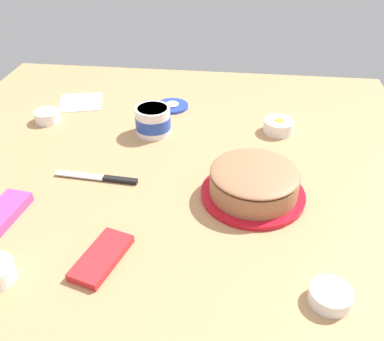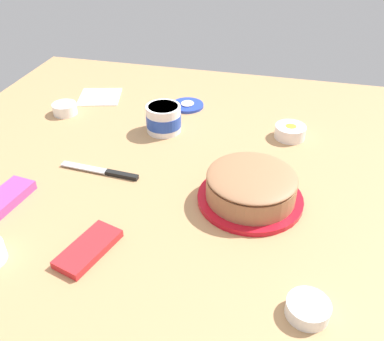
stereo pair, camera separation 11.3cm
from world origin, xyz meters
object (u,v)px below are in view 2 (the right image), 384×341
object	(u,v)px
sprinkle_bowl_green	(308,308)
candy_box_lower	(88,249)
sprinkle_bowl_pink	(65,109)
paper_napkin	(100,96)
candy_box_upper	(5,199)
spreading_knife	(106,172)
frosting_tub	(164,118)
frosting_tub_lid	(187,105)
sprinkle_bowl_yellow	(290,131)
frosted_cake	(251,188)

from	to	relation	value
sprinkle_bowl_green	candy_box_lower	bearing A→B (deg)	83.79
sprinkle_bowl_pink	paper_napkin	distance (m)	0.17
candy_box_lower	candy_box_upper	size ratio (longest dim) A/B	0.98
spreading_knife	sprinkle_bowl_green	bearing A→B (deg)	-121.47
candy_box_lower	paper_napkin	xyz separation A→B (m)	(0.75, 0.31, -0.01)
frosting_tub	spreading_knife	bearing A→B (deg)	162.39
frosting_tub_lid	candy_box_lower	distance (m)	0.75
frosting_tub_lid	paper_napkin	distance (m)	0.34
sprinkle_bowl_green	candy_box_lower	xyz separation A→B (m)	(0.05, 0.47, -0.01)
sprinkle_bowl_pink	candy_box_upper	world-z (taller)	sprinkle_bowl_pink
candy_box_lower	sprinkle_bowl_yellow	bearing A→B (deg)	-17.04
frosting_tub_lid	sprinkle_bowl_pink	bearing A→B (deg)	111.11
frosted_cake	sprinkle_bowl_pink	distance (m)	0.77
frosting_tub	sprinkle_bowl_green	distance (m)	0.77
candy_box_upper	paper_napkin	bearing A→B (deg)	9.81
candy_box_upper	frosting_tub_lid	bearing A→B (deg)	-18.62
frosting_tub	paper_napkin	size ratio (longest dim) A/B	0.76
sprinkle_bowl_green	sprinkle_bowl_yellow	bearing A→B (deg)	5.83
sprinkle_bowl_yellow	sprinkle_bowl_pink	size ratio (longest dim) A/B	1.16
sprinkle_bowl_pink	paper_napkin	xyz separation A→B (m)	(0.15, -0.06, -0.02)
candy_box_lower	frosted_cake	bearing A→B (deg)	-34.43
sprinkle_bowl_pink	frosted_cake	bearing A→B (deg)	-115.55
frosting_tub_lid	candy_box_upper	distance (m)	0.72
frosting_tub	sprinkle_bowl_yellow	xyz separation A→B (m)	(0.05, -0.40, -0.02)
sprinkle_bowl_yellow	candy_box_upper	distance (m)	0.85
spreading_knife	sprinkle_bowl_pink	bearing A→B (deg)	42.97
frosted_cake	frosting_tub	size ratio (longest dim) A/B	2.38
spreading_knife	sprinkle_bowl_pink	xyz separation A→B (m)	(0.31, 0.29, 0.01)
frosted_cake	frosting_tub_lid	bearing A→B (deg)	30.74
paper_napkin	frosting_tub_lid	bearing A→B (deg)	-89.63
frosted_cake	paper_napkin	world-z (taller)	frosted_cake
candy_box_lower	paper_napkin	bearing A→B (deg)	38.60
frosting_tub	paper_napkin	xyz separation A→B (m)	(0.19, 0.31, -0.04)
frosting_tub	spreading_knife	xyz separation A→B (m)	(-0.27, 0.09, -0.04)
candy_box_lower	candy_box_upper	xyz separation A→B (m)	(0.11, 0.28, 0.00)
frosted_cake	sprinkle_bowl_green	size ratio (longest dim) A/B	3.21
frosting_tub_lid	candy_box_upper	xyz separation A→B (m)	(-0.64, 0.32, 0.01)
frosted_cake	candy_box_upper	world-z (taller)	frosted_cake
frosted_cake	sprinkle_bowl_pink	xyz separation A→B (m)	(0.33, 0.69, -0.02)
frosting_tub	spreading_knife	distance (m)	0.29
frosting_tub_lid	sprinkle_bowl_yellow	size ratio (longest dim) A/B	1.20
frosted_cake	spreading_knife	size ratio (longest dim) A/B	1.14
spreading_knife	candy_box_upper	world-z (taller)	candy_box_upper
sprinkle_bowl_green	candy_box_lower	distance (m)	0.48
frosting_tub_lid	spreading_knife	bearing A→B (deg)	165.76
frosting_tub	candy_box_upper	size ratio (longest dim) A/B	0.71
frosted_cake	frosting_tub_lid	world-z (taller)	frosted_cake
frosting_tub	candy_box_upper	world-z (taller)	frosting_tub
frosting_tub_lid	candy_box_lower	xyz separation A→B (m)	(-0.75, 0.03, 0.00)
spreading_knife	sprinkle_bowl_yellow	world-z (taller)	sprinkle_bowl_yellow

